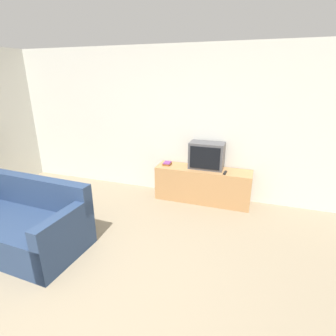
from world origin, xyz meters
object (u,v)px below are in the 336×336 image
Objects in this scene: couch at (22,225)px; tv_stand at (203,185)px; book_stack at (167,163)px; television at (207,156)px; remote_on_stand at (225,173)px.

tv_stand is at bearing 48.77° from couch.
book_stack reaches higher than tv_stand.
book_stack is at bearing -175.97° from television.
television is 3.63× the size of remote_on_stand.
television is 3.06× the size of book_stack.
couch is at bearing -122.13° from book_stack.
tv_stand is 2.81× the size of television.
television reaches higher than couch.
book_stack is (-0.69, -0.05, -0.20)m from television.
television is at bearing 4.03° from book_stack.
remote_on_stand is (2.32, 1.92, 0.33)m from couch.
television is 0.34× the size of couch.
couch is (-1.94, -2.03, -0.02)m from tv_stand.
book_stack is (-0.66, 0.01, 0.32)m from tv_stand.
television is at bearing 49.02° from couch.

